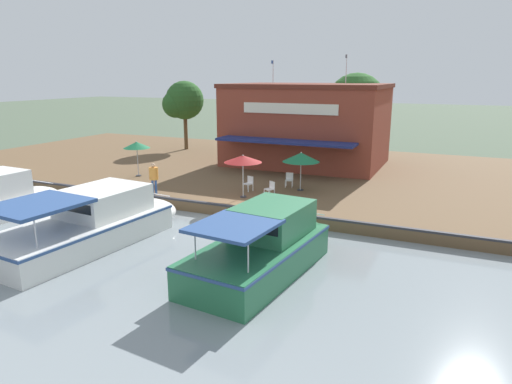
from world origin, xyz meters
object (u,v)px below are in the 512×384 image
at_px(waterfront_restaurant, 307,124).
at_px(patio_umbrella_mid_patio_right, 137,145).
at_px(cafe_chair_facing_river, 249,183).
at_px(person_at_quay_edge, 154,175).
at_px(cafe_chair_under_first_umbrella, 289,179).
at_px(cafe_chair_beside_entrance, 270,188).
at_px(motorboat_distant_upstream, 268,244).
at_px(tree_upstream_bank, 182,101).
at_px(tree_behind_restaurant, 353,104).
at_px(patio_umbrella_mid_patio_left, 243,159).
at_px(patio_umbrella_near_quay_edge, 301,157).
at_px(motorboat_mid_row, 97,221).

height_order(waterfront_restaurant, patio_umbrella_mid_patio_right, waterfront_restaurant).
relative_size(cafe_chair_facing_river, person_at_quay_edge, 0.47).
distance_m(cafe_chair_under_first_umbrella, cafe_chair_beside_entrance, 2.61).
relative_size(cafe_chair_facing_river, motorboat_distant_upstream, 0.11).
bearing_deg(tree_upstream_bank, cafe_chair_under_first_umbrella, 54.66).
xyz_separation_m(motorboat_distant_upstream, tree_behind_restaurant, (-22.42, -1.97, 3.94)).
distance_m(waterfront_restaurant, cafe_chair_facing_river, 9.92).
bearing_deg(patio_umbrella_mid_patio_left, cafe_chair_under_first_umbrella, 156.53).
bearing_deg(motorboat_distant_upstream, patio_umbrella_near_quay_edge, -168.08).
bearing_deg(waterfront_restaurant, tree_behind_restaurant, 149.82).
bearing_deg(motorboat_distant_upstream, patio_umbrella_mid_patio_right, -124.62).
height_order(cafe_chair_beside_entrance, tree_upstream_bank, tree_upstream_bank).
distance_m(waterfront_restaurant, motorboat_mid_row, 19.05).
height_order(patio_umbrella_mid_patio_left, person_at_quay_edge, patio_umbrella_mid_patio_left).
relative_size(cafe_chair_under_first_umbrella, motorboat_mid_row, 0.09).
height_order(patio_umbrella_mid_patio_right, tree_behind_restaurant, tree_behind_restaurant).
relative_size(cafe_chair_under_first_umbrella, motorboat_distant_upstream, 0.11).
xyz_separation_m(person_at_quay_edge, motorboat_distant_upstream, (5.56, 9.31, -0.77)).
height_order(waterfront_restaurant, patio_umbrella_near_quay_edge, waterfront_restaurant).
bearing_deg(tree_behind_restaurant, patio_umbrella_near_quay_edge, -0.52).
xyz_separation_m(patio_umbrella_mid_patio_left, cafe_chair_under_first_umbrella, (-3.38, 1.47, -1.68)).
bearing_deg(tree_behind_restaurant, motorboat_mid_row, -14.78).
bearing_deg(tree_behind_restaurant, patio_umbrella_mid_patio_right, -40.51).
distance_m(motorboat_mid_row, motorboat_distant_upstream, 7.99).
xyz_separation_m(cafe_chair_beside_entrance, tree_behind_restaurant, (-14.57, 1.19, 3.84)).
relative_size(waterfront_restaurant, tree_behind_restaurant, 1.68).
bearing_deg(patio_umbrella_near_quay_edge, waterfront_restaurant, -164.03).
bearing_deg(waterfront_restaurant, motorboat_mid_row, -10.79).
height_order(cafe_chair_beside_entrance, person_at_quay_edge, person_at_quay_edge).
relative_size(patio_umbrella_near_quay_edge, tree_behind_restaurant, 0.34).
distance_m(patio_umbrella_mid_patio_right, cafe_chair_facing_river, 8.66).
bearing_deg(patio_umbrella_near_quay_edge, patio_umbrella_mid_patio_left, -40.37).
xyz_separation_m(waterfront_restaurant, tree_behind_restaurant, (-4.27, 2.48, 1.32)).
bearing_deg(tree_behind_restaurant, patio_umbrella_mid_patio_left, -9.22).
distance_m(patio_umbrella_mid_patio_left, cafe_chair_facing_river, 2.27).
xyz_separation_m(patio_umbrella_mid_patio_right, motorboat_mid_row, (9.55, 5.30, -1.76)).
bearing_deg(motorboat_mid_row, patio_umbrella_near_quay_edge, 150.05).
bearing_deg(cafe_chair_beside_entrance, tree_upstream_bank, -132.22).
bearing_deg(motorboat_mid_row, cafe_chair_under_first_umbrella, 155.24).
height_order(patio_umbrella_near_quay_edge, cafe_chair_beside_entrance, patio_umbrella_near_quay_edge).
xyz_separation_m(cafe_chair_facing_river, tree_behind_restaurant, (-13.86, 2.84, 3.84)).
bearing_deg(cafe_chair_under_first_umbrella, tree_behind_restaurant, 175.11).
height_order(patio_umbrella_mid_patio_left, patio_umbrella_mid_patio_right, patio_umbrella_mid_patio_left).
relative_size(patio_umbrella_mid_patio_left, person_at_quay_edge, 1.33).
bearing_deg(patio_umbrella_mid_patio_left, motorboat_mid_row, -25.34).
relative_size(patio_umbrella_near_quay_edge, patio_umbrella_mid_patio_left, 0.95).
bearing_deg(patio_umbrella_mid_patio_right, tree_behind_restaurant, 139.49).
distance_m(cafe_chair_under_first_umbrella, cafe_chair_facing_river, 2.62).
distance_m(patio_umbrella_mid_patio_right, cafe_chair_under_first_umbrella, 10.50).
relative_size(patio_umbrella_near_quay_edge, cafe_chair_beside_entrance, 2.68).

